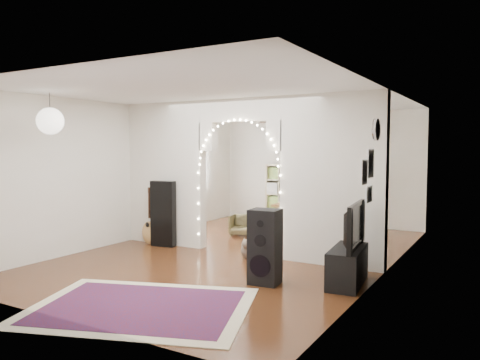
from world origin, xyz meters
The scene contains 25 objects.
floor centered at (0.00, 0.00, 0.00)m, with size 7.50×7.50×0.00m, color black.
ceiling centered at (0.00, 0.00, 2.70)m, with size 5.00×7.50×0.02m, color white.
wall_back centered at (0.00, 3.75, 1.35)m, with size 5.00×0.02×2.70m, color silver.
wall_front centered at (0.00, -3.75, 1.35)m, with size 5.00×0.02×2.70m, color silver.
wall_left centered at (-2.50, 0.00, 1.35)m, with size 0.02×7.50×2.70m, color silver.
wall_right centered at (2.50, 0.00, 1.35)m, with size 0.02×7.50×2.70m, color silver.
divider_wall centered at (0.00, 0.00, 1.42)m, with size 5.00×0.20×2.70m.
fairy_lights centered at (0.00, -0.13, 1.55)m, with size 1.64×0.04×1.60m, color #FFEABF, non-canonical shape.
window centered at (-2.47, 1.80, 1.50)m, with size 0.04×1.20×1.40m, color white.
wall_clock centered at (2.48, -0.60, 2.10)m, with size 0.31×0.31×0.03m, color white.
picture_frames centered at (2.48, -1.00, 1.50)m, with size 0.02×0.50×0.70m, color white, non-canonical shape.
paper_lantern centered at (-1.90, -2.40, 2.25)m, with size 0.40×0.40×0.40m, color white.
ceiling_fan centered at (0.00, 2.00, 2.40)m, with size 1.10×1.10×0.30m, color gold, non-canonical shape.
area_rug centered at (0.40, -3.03, 0.01)m, with size 2.51×1.88×0.02m, color maroon.
guitar_case centered at (-1.54, -0.25, 0.62)m, with size 0.47×0.16×1.23m, color black.
acoustic_guitar centered at (-1.88, -0.25, 0.41)m, with size 0.39×0.22×0.93m.
tabby_cat centered at (0.31, -0.27, 0.15)m, with size 0.32×0.57×0.37m.
floor_speaker centered at (1.22, -1.45, 0.51)m, with size 0.43×0.39×1.02m.
media_console centered at (2.20, -0.91, 0.25)m, with size 0.40×1.00×0.50m, color black.
tv centered at (2.20, -0.91, 0.81)m, with size 1.07×0.14×0.62m, color black.
bookcase centered at (-0.38, 3.23, 0.72)m, with size 1.41×0.36×1.45m, color beige.
dining_table centered at (0.67, 1.44, 0.68)m, with size 1.21×0.81×0.76m.
flower_vase centered at (0.67, 1.44, 0.85)m, with size 0.18×0.18×0.19m, color white.
dining_chair_left centered at (-0.80, 1.43, 0.22)m, with size 0.46×0.48×0.43m, color #4A4025.
dining_chair_right centered at (-0.37, 1.63, 0.25)m, with size 0.54×0.56×0.51m, color #4A4025.
Camera 1 is at (4.07, -7.04, 1.86)m, focal length 35.00 mm.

